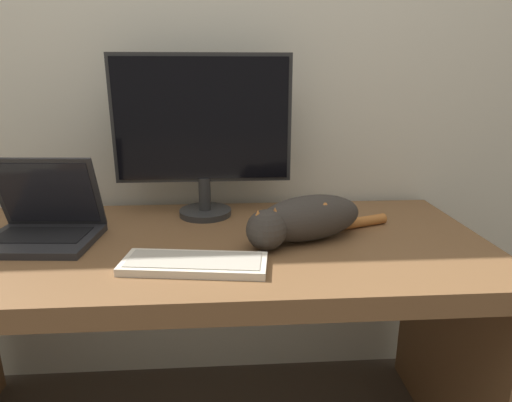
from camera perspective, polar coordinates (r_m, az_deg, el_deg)
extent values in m
cube|color=beige|center=(1.58, -8.19, 20.33)|extent=(6.40, 0.06, 2.60)
cube|color=brown|center=(1.26, -8.43, -6.44)|extent=(1.70, 0.71, 0.06)
cube|color=brown|center=(1.61, 24.14, -17.30)|extent=(0.04, 0.66, 0.67)
cylinder|color=#282828|center=(1.46, -6.76, -1.50)|extent=(0.17, 0.17, 0.02)
cylinder|color=#282828|center=(1.44, -6.85, 0.96)|extent=(0.04, 0.04, 0.11)
cube|color=#282828|center=(1.40, -7.19, 10.75)|extent=(0.57, 0.02, 0.41)
cube|color=black|center=(1.39, -7.21, 10.71)|extent=(0.55, 0.01, 0.38)
cube|color=#232326|center=(1.36, -26.83, -4.71)|extent=(0.32, 0.25, 0.02)
cube|color=black|center=(1.36, -26.63, -4.05)|extent=(0.26, 0.14, 0.00)
cube|color=#232326|center=(1.39, -26.02, 1.02)|extent=(0.31, 0.10, 0.22)
cube|color=black|center=(1.38, -26.10, 0.90)|extent=(0.28, 0.09, 0.19)
cube|color=beige|center=(1.08, -8.22, -8.29)|extent=(0.37, 0.17, 0.02)
cube|color=#ABA393|center=(1.07, -8.25, -7.75)|extent=(0.34, 0.14, 0.00)
ellipsoid|color=#332D28|center=(1.23, 7.14, -2.24)|extent=(0.35, 0.24, 0.13)
ellipsoid|color=#AD662D|center=(1.23, 7.85, -0.56)|extent=(0.17, 0.14, 0.05)
sphere|color=#332D28|center=(1.16, 1.40, -3.87)|extent=(0.11, 0.11, 0.11)
cone|color=#AD662D|center=(1.13, 0.27, -1.88)|extent=(0.04, 0.04, 0.03)
cone|color=#AD662D|center=(1.15, 2.55, -1.55)|extent=(0.04, 0.04, 0.03)
cylinder|color=#AD662D|center=(1.39, 14.25, -2.65)|extent=(0.15, 0.08, 0.03)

